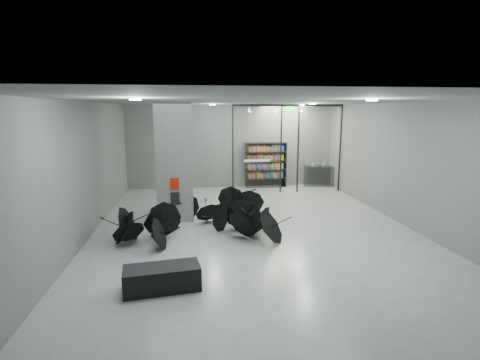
{
  "coord_description": "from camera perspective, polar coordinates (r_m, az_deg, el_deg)",
  "views": [
    {
      "loc": [
        -1.9,
        -10.71,
        3.77
      ],
      "look_at": [
        -0.3,
        1.5,
        1.4
      ],
      "focal_mm": 27.51,
      "sensor_mm": 36.0,
      "label": 1
    }
  ],
  "objects": [
    {
      "name": "bookshelf",
      "position": [
        18.02,
        4.02,
        2.33
      ],
      "size": [
        2.0,
        0.45,
        2.19
      ],
      "primitive_type": null,
      "rotation": [
        0.0,
        0.0,
        0.02
      ],
      "color": "black",
      "rests_on": "ground"
    },
    {
      "name": "shop_counter",
      "position": [
        18.85,
        12.41,
        0.64
      ],
      "size": [
        1.77,
        1.0,
        1.0
      ],
      "primitive_type": "cube",
      "rotation": [
        0.0,
        0.0,
        -0.21
      ],
      "color": "black",
      "rests_on": "ground"
    },
    {
      "name": "info_panel",
      "position": [
        12.45,
        -10.03,
        -2.84
      ],
      "size": [
        0.3,
        0.03,
        0.42
      ],
      "primitive_type": "cube",
      "color": "black",
      "rests_on": "column"
    },
    {
      "name": "glass_partition",
      "position": [
        16.85,
        7.36,
        5.39
      ],
      "size": [
        5.06,
        0.08,
        4.0
      ],
      "color": "silver",
      "rests_on": "ground"
    },
    {
      "name": "umbrella_cluster",
      "position": [
        11.6,
        -4.96,
        -6.48
      ],
      "size": [
        5.43,
        4.41,
        1.33
      ],
      "color": "black",
      "rests_on": "ground"
    },
    {
      "name": "column",
      "position": [
        12.85,
        -10.08,
        2.81
      ],
      "size": [
        1.2,
        1.2,
        4.0
      ],
      "primitive_type": "cube",
      "color": "slate",
      "rests_on": "ground"
    },
    {
      "name": "exit_sign",
      "position": [
        16.58,
        7.71,
        10.97
      ],
      "size": [
        0.3,
        0.06,
        0.15
      ],
      "primitive_type": "cube",
      "color": "#0CE533",
      "rests_on": "room"
    },
    {
      "name": "bench",
      "position": [
        8.23,
        -11.99,
        -14.64
      ],
      "size": [
        1.67,
        0.89,
        0.51
      ],
      "primitive_type": "cube",
      "rotation": [
        0.0,
        0.0,
        0.13
      ],
      "color": "black",
      "rests_on": "ground"
    },
    {
      "name": "fire_cabinet",
      "position": [
        12.35,
        -10.1,
        -0.58
      ],
      "size": [
        0.28,
        0.04,
        0.38
      ],
      "primitive_type": "cube",
      "color": "#A50A07",
      "rests_on": "column"
    },
    {
      "name": "room",
      "position": [
        10.92,
        2.6,
        6.01
      ],
      "size": [
        14.0,
        14.02,
        4.01
      ],
      "color": "gray",
      "rests_on": "ground"
    }
  ]
}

